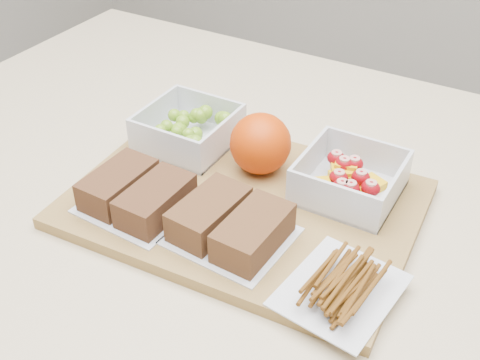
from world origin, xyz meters
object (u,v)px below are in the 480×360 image
at_px(cutting_board, 244,204).
at_px(sandwich_bag_center, 231,224).
at_px(fruit_container, 349,180).
at_px(sandwich_bag_left, 137,193).
at_px(orange, 260,144).
at_px(pretzel_bag, 342,281).
at_px(grape_container, 190,129).

relative_size(cutting_board, sandwich_bag_center, 3.06).
relative_size(fruit_container, sandwich_bag_center, 0.87).
bearing_deg(sandwich_bag_left, orange, 57.29).
bearing_deg(sandwich_bag_center, cutting_board, 108.12).
xyz_separation_m(orange, sandwich_bag_center, (0.04, -0.14, -0.02)).
relative_size(fruit_container, pretzel_bag, 0.84).
xyz_separation_m(cutting_board, orange, (-0.01, 0.07, 0.05)).
bearing_deg(pretzel_bag, orange, 139.54).
bearing_deg(cutting_board, pretzel_bag, -30.31).
bearing_deg(sandwich_bag_left, pretzel_bag, -1.66).
distance_m(fruit_container, pretzel_bag, 0.17).
bearing_deg(pretzel_bag, sandwich_bag_left, 178.34).
bearing_deg(sandwich_bag_center, fruit_container, 59.63).
distance_m(grape_container, sandwich_bag_center, 0.21).
relative_size(fruit_container, orange, 1.47).
height_order(grape_container, sandwich_bag_left, grape_container).
xyz_separation_m(fruit_container, pretzel_bag, (0.06, -0.16, -0.01)).
relative_size(grape_container, sandwich_bag_left, 0.90).
height_order(cutting_board, sandwich_bag_center, sandwich_bag_center).
relative_size(grape_container, fruit_container, 1.01).
distance_m(fruit_container, orange, 0.12).
bearing_deg(sandwich_bag_left, sandwich_bag_center, 3.48).
xyz_separation_m(sandwich_bag_left, sandwich_bag_center, (0.13, 0.01, 0.00)).
bearing_deg(cutting_board, orange, 98.27).
height_order(sandwich_bag_left, pretzel_bag, sandwich_bag_left).
bearing_deg(orange, grape_container, 175.85).
bearing_deg(sandwich_bag_left, cutting_board, 35.99).
relative_size(sandwich_bag_center, pretzel_bag, 0.97).
distance_m(fruit_container, sandwich_bag_center, 0.17).
height_order(grape_container, orange, orange).
xyz_separation_m(sandwich_bag_left, pretzel_bag, (0.27, -0.01, -0.01)).
relative_size(sandwich_bag_left, sandwich_bag_center, 0.97).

